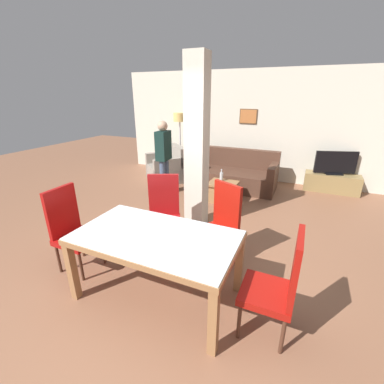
{
  "coord_description": "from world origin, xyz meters",
  "views": [
    {
      "loc": [
        1.3,
        -1.97,
        2.14
      ],
      "look_at": [
        0.0,
        0.93,
        0.91
      ],
      "focal_mm": 24.0,
      "sensor_mm": 36.0,
      "label": 1
    }
  ],
  "objects_px": {
    "dining_table": "(156,247)",
    "armchair": "(168,169)",
    "dining_chair_far_left": "(164,211)",
    "coffee_table": "(223,192)",
    "dining_chair_head_left": "(72,228)",
    "tv_stand": "(331,183)",
    "bottle": "(221,176)",
    "dining_chair_far_right": "(220,222)",
    "floor_lamp": "(180,123)",
    "standing_person": "(164,153)",
    "sofa": "(233,175)",
    "tv_screen": "(335,163)",
    "dining_chair_head_right": "(279,284)"
  },
  "relations": [
    {
      "from": "dining_chair_far_left",
      "to": "bottle",
      "type": "distance_m",
      "value": 2.1
    },
    {
      "from": "tv_stand",
      "to": "dining_chair_far_right",
      "type": "bearing_deg",
      "value": -113.26
    },
    {
      "from": "dining_chair_far_left",
      "to": "armchair",
      "type": "bearing_deg",
      "value": -87.12
    },
    {
      "from": "dining_table",
      "to": "standing_person",
      "type": "relative_size",
      "value": 1.06
    },
    {
      "from": "floor_lamp",
      "to": "dining_chair_head_left",
      "type": "bearing_deg",
      "value": -81.43
    },
    {
      "from": "dining_chair_head_left",
      "to": "tv_screen",
      "type": "relative_size",
      "value": 1.25
    },
    {
      "from": "dining_chair_far_right",
      "to": "floor_lamp",
      "type": "relative_size",
      "value": 0.65
    },
    {
      "from": "bottle",
      "to": "tv_stand",
      "type": "bearing_deg",
      "value": 33.91
    },
    {
      "from": "dining_table",
      "to": "tv_stand",
      "type": "distance_m",
      "value": 4.88
    },
    {
      "from": "tv_screen",
      "to": "dining_chair_head_left",
      "type": "bearing_deg",
      "value": 36.37
    },
    {
      "from": "dining_chair_far_right",
      "to": "coffee_table",
      "type": "relative_size",
      "value": 1.87
    },
    {
      "from": "dining_table",
      "to": "armchair",
      "type": "bearing_deg",
      "value": 117.64
    },
    {
      "from": "dining_chair_head_left",
      "to": "dining_chair_far_right",
      "type": "xyz_separation_m",
      "value": [
        1.66,
        0.89,
        0.0
      ]
    },
    {
      "from": "dining_table",
      "to": "standing_person",
      "type": "bearing_deg",
      "value": 118.39
    },
    {
      "from": "coffee_table",
      "to": "standing_person",
      "type": "distance_m",
      "value": 1.52
    },
    {
      "from": "dining_chair_head_right",
      "to": "coffee_table",
      "type": "bearing_deg",
      "value": 26.25
    },
    {
      "from": "dining_table",
      "to": "floor_lamp",
      "type": "relative_size",
      "value": 1.03
    },
    {
      "from": "tv_stand",
      "to": "dining_table",
      "type": "bearing_deg",
      "value": -113.69
    },
    {
      "from": "dining_chair_head_left",
      "to": "dining_chair_far_right",
      "type": "height_order",
      "value": "same"
    },
    {
      "from": "dining_chair_head_right",
      "to": "armchair",
      "type": "bearing_deg",
      "value": 40.87
    },
    {
      "from": "dining_chair_far_right",
      "to": "coffee_table",
      "type": "height_order",
      "value": "dining_chair_far_right"
    },
    {
      "from": "dining_chair_head_left",
      "to": "coffee_table",
      "type": "height_order",
      "value": "dining_chair_head_left"
    },
    {
      "from": "coffee_table",
      "to": "tv_stand",
      "type": "relative_size",
      "value": 0.5
    },
    {
      "from": "sofa",
      "to": "bottle",
      "type": "height_order",
      "value": "sofa"
    },
    {
      "from": "dining_chair_head_left",
      "to": "dining_chair_far_right",
      "type": "bearing_deg",
      "value": 118.31
    },
    {
      "from": "sofa",
      "to": "floor_lamp",
      "type": "xyz_separation_m",
      "value": [
        -1.67,
        0.51,
        1.1
      ]
    },
    {
      "from": "tv_screen",
      "to": "coffee_table",
      "type": "bearing_deg",
      "value": 18.65
    },
    {
      "from": "bottle",
      "to": "standing_person",
      "type": "height_order",
      "value": "standing_person"
    },
    {
      "from": "bottle",
      "to": "dining_chair_far_right",
      "type": "bearing_deg",
      "value": -72.36
    },
    {
      "from": "dining_chair_far_left",
      "to": "floor_lamp",
      "type": "bearing_deg",
      "value": -92.48
    },
    {
      "from": "coffee_table",
      "to": "tv_screen",
      "type": "height_order",
      "value": "tv_screen"
    },
    {
      "from": "dining_table",
      "to": "coffee_table",
      "type": "xyz_separation_m",
      "value": [
        -0.16,
        2.88,
        -0.4
      ]
    },
    {
      "from": "bottle",
      "to": "floor_lamp",
      "type": "bearing_deg",
      "value": 140.17
    },
    {
      "from": "dining_chair_far_left",
      "to": "dining_chair_far_right",
      "type": "xyz_separation_m",
      "value": [
        0.85,
        0.0,
        0.0
      ]
    },
    {
      "from": "sofa",
      "to": "tv_screen",
      "type": "bearing_deg",
      "value": -164.6
    },
    {
      "from": "armchair",
      "to": "bottle",
      "type": "xyz_separation_m",
      "value": [
        1.69,
        -0.69,
        0.21
      ]
    },
    {
      "from": "dining_chair_far_right",
      "to": "armchair",
      "type": "xyz_separation_m",
      "value": [
        -2.35,
        2.78,
        -0.27
      ]
    },
    {
      "from": "dining_chair_far_left",
      "to": "bottle",
      "type": "xyz_separation_m",
      "value": [
        0.19,
        2.09,
        -0.06
      ]
    },
    {
      "from": "tv_screen",
      "to": "standing_person",
      "type": "bearing_deg",
      "value": 7.63
    },
    {
      "from": "dining_chair_head_left",
      "to": "dining_table",
      "type": "bearing_deg",
      "value": 90.0
    },
    {
      "from": "dining_chair_far_left",
      "to": "coffee_table",
      "type": "xyz_separation_m",
      "value": [
        0.26,
        1.99,
        -0.36
      ]
    },
    {
      "from": "dining_chair_far_left",
      "to": "floor_lamp",
      "type": "xyz_separation_m",
      "value": [
        -1.47,
        3.47,
        0.83
      ]
    },
    {
      "from": "coffee_table",
      "to": "dining_table",
      "type": "bearing_deg",
      "value": -86.75
    },
    {
      "from": "dining_chair_head_right",
      "to": "bottle",
      "type": "bearing_deg",
      "value": 26.63
    },
    {
      "from": "dining_chair_head_left",
      "to": "armchair",
      "type": "distance_m",
      "value": 3.75
    },
    {
      "from": "dining_table",
      "to": "bottle",
      "type": "bearing_deg",
      "value": 94.58
    },
    {
      "from": "dining_chair_far_left",
      "to": "sofa",
      "type": "height_order",
      "value": "dining_chair_far_left"
    },
    {
      "from": "standing_person",
      "to": "dining_chair_head_left",
      "type": "bearing_deg",
      "value": 1.9
    },
    {
      "from": "bottle",
      "to": "dining_chair_head_left",
      "type": "bearing_deg",
      "value": -108.52
    },
    {
      "from": "coffee_table",
      "to": "bottle",
      "type": "relative_size",
      "value": 2.32
    }
  ]
}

